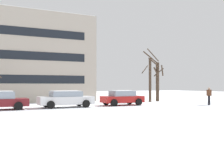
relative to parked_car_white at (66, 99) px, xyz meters
The scene contains 8 objects.
ground_plane 9.44m from the parked_car_white, 124.82° to the right, with size 120.00×120.00×0.00m, color white.
road_surface 7.19m from the parked_car_white, 138.67° to the right, with size 80.00×8.00×0.00m.
parked_car_white is the anchor object (origin of this frame).
parked_car_red 5.44m from the parked_car_white, ahead, with size 3.92×2.06×1.39m.
pedestrian_crossing 13.33m from the parked_car_white, 15.36° to the right, with size 0.41×0.44×1.67m.
tree_far_right 11.27m from the parked_car_white, 15.69° to the left, with size 1.73×2.04×5.88m.
tree_far_left 12.73m from the parked_car_white, 16.46° to the left, with size 1.69×1.75×5.10m.
building_far_left 13.52m from the parked_car_white, 97.28° to the left, with size 15.24×10.96×10.09m.
Camera 1 is at (-1.72, -15.00, 1.92)m, focal length 44.51 mm.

